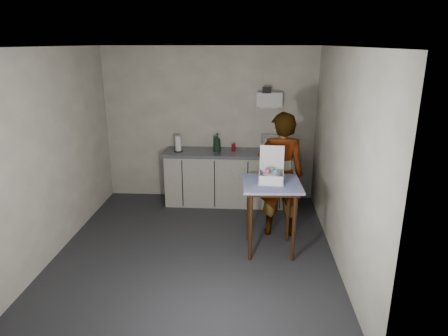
# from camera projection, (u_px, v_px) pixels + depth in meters

# --- Properties ---
(ground) EXTENTS (4.00, 4.00, 0.00)m
(ground) POSITION_uv_depth(u_px,v_px,m) (196.00, 250.00, 5.32)
(ground) COLOR #26262B
(ground) RESTS_ON ground
(wall_back) EXTENTS (3.60, 0.02, 2.60)m
(wall_back) POSITION_uv_depth(u_px,v_px,m) (210.00, 125.00, 6.82)
(wall_back) COLOR #B1AA9B
(wall_back) RESTS_ON ground
(wall_right) EXTENTS (0.02, 4.00, 2.60)m
(wall_right) POSITION_uv_depth(u_px,v_px,m) (341.00, 159.00, 4.82)
(wall_right) COLOR #B1AA9B
(wall_right) RESTS_ON ground
(wall_left) EXTENTS (0.02, 4.00, 2.60)m
(wall_left) POSITION_uv_depth(u_px,v_px,m) (53.00, 154.00, 5.04)
(wall_left) COLOR #B1AA9B
(wall_left) RESTS_ON ground
(ceiling) EXTENTS (3.60, 4.00, 0.01)m
(ceiling) POSITION_uv_depth(u_px,v_px,m) (191.00, 47.00, 4.54)
(ceiling) COLOR white
(ceiling) RESTS_ON wall_back
(kitchen_counter) EXTENTS (2.24, 0.62, 0.91)m
(kitchen_counter) POSITION_uv_depth(u_px,v_px,m) (232.00, 179.00, 6.78)
(kitchen_counter) COLOR black
(kitchen_counter) RESTS_ON ground
(wall_shelf) EXTENTS (0.42, 0.18, 0.37)m
(wall_shelf) POSITION_uv_depth(u_px,v_px,m) (269.00, 100.00, 6.56)
(wall_shelf) COLOR white
(wall_shelf) RESTS_ON ground
(side_table) EXTENTS (0.76, 0.76, 0.95)m
(side_table) POSITION_uv_depth(u_px,v_px,m) (271.00, 192.00, 5.09)
(side_table) COLOR #391C0C
(side_table) RESTS_ON ground
(standing_man) EXTENTS (0.66, 0.44, 1.78)m
(standing_man) POSITION_uv_depth(u_px,v_px,m) (281.00, 175.00, 5.53)
(standing_man) COLOR #B2A593
(standing_man) RESTS_ON ground
(soap_bottle) EXTENTS (0.17, 0.17, 0.31)m
(soap_bottle) POSITION_uv_depth(u_px,v_px,m) (217.00, 143.00, 6.58)
(soap_bottle) COLOR black
(soap_bottle) RESTS_ON kitchen_counter
(soda_can) EXTENTS (0.06, 0.06, 0.12)m
(soda_can) POSITION_uv_depth(u_px,v_px,m) (233.00, 147.00, 6.66)
(soda_can) COLOR #B3111C
(soda_can) RESTS_ON kitchen_counter
(dark_bottle) EXTENTS (0.08, 0.08, 0.26)m
(dark_bottle) POSITION_uv_depth(u_px,v_px,m) (216.00, 144.00, 6.61)
(dark_bottle) COLOR black
(dark_bottle) RESTS_ON kitchen_counter
(paper_towel) EXTENTS (0.15, 0.15, 0.26)m
(paper_towel) POSITION_uv_depth(u_px,v_px,m) (178.00, 144.00, 6.61)
(paper_towel) COLOR black
(paper_towel) RESTS_ON kitchen_counter
(dish_rack) EXTENTS (0.40, 0.30, 0.28)m
(dish_rack) POSITION_uv_depth(u_px,v_px,m) (272.00, 148.00, 6.60)
(dish_rack) COLOR silver
(dish_rack) RESTS_ON kitchen_counter
(bakery_box) EXTENTS (0.33, 0.34, 0.44)m
(bakery_box) POSITION_uv_depth(u_px,v_px,m) (271.00, 174.00, 5.07)
(bakery_box) COLOR white
(bakery_box) RESTS_ON side_table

